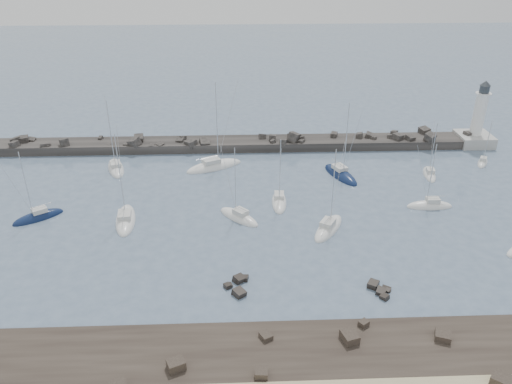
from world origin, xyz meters
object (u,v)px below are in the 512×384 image
sailboat_2 (38,217)px  sailboat_4 (214,167)px  sailboat_1 (116,168)px  sailboat_8 (340,175)px  sailboat_6 (279,202)px  lighthouse (476,131)px  sailboat_5 (239,217)px  sailboat_3 (126,220)px  sailboat_12 (483,163)px  sailboat_7 (328,229)px  sailboat_10 (429,175)px  sailboat_9 (430,206)px

sailboat_2 → sailboat_4: bearing=33.8°
sailboat_1 → sailboat_8: sailboat_8 is taller
sailboat_2 → sailboat_6: 39.17m
lighthouse → sailboat_1: size_ratio=1.00×
sailboat_1 → sailboat_5: size_ratio=1.12×
sailboat_5 → sailboat_6: (6.85, 4.85, -0.01)m
sailboat_5 → sailboat_6: sailboat_5 is taller
sailboat_3 → sailboat_12: (66.52, 19.70, -0.01)m
sailboat_1 → lighthouse: bearing=7.6°
sailboat_1 → sailboat_12: (72.16, -0.16, 0.00)m
sailboat_12 → sailboat_1: bearing=179.9°
sailboat_7 → sailboat_8: bearing=73.8°
sailboat_6 → sailboat_10: 30.78m
lighthouse → sailboat_9: lighthouse is taller
sailboat_4 → lighthouse: bearing=10.1°
lighthouse → sailboat_9: (-19.11, -27.15, -2.94)m
sailboat_1 → sailboat_10: size_ratio=1.32×
sailboat_8 → sailboat_10: 16.80m
sailboat_4 → sailboat_7: 29.98m
sailboat_5 → sailboat_8: sailboat_8 is taller
sailboat_3 → sailboat_10: (54.06, 14.73, -0.01)m
sailboat_4 → sailboat_8: bearing=-11.0°
sailboat_5 → sailboat_9: sailboat_5 is taller
lighthouse → sailboat_5: lighthouse is taller
sailboat_2 → sailboat_3: sailboat_3 is taller
sailboat_6 → sailboat_9: bearing=-5.6°
sailboat_4 → sailboat_2: bearing=-146.2°
sailboat_7 → sailboat_2: bearing=173.5°
sailboat_2 → sailboat_12: size_ratio=1.37×
sailboat_8 → sailboat_10: size_ratio=1.42×
sailboat_3 → sailboat_9: bearing=3.0°
sailboat_7 → sailboat_12: sailboat_7 is taller
sailboat_3 → sailboat_4: bearing=56.2°
sailboat_3 → sailboat_9: sailboat_3 is taller
lighthouse → sailboat_1: bearing=-172.4°
lighthouse → sailboat_7: lighthouse is taller
sailboat_1 → sailboat_3: sailboat_3 is taller
sailboat_1 → sailboat_2: bearing=-114.8°
sailboat_9 → sailboat_10: sailboat_9 is taller
sailboat_8 → sailboat_10: sailboat_8 is taller
sailboat_2 → sailboat_9: 63.98m
lighthouse → sailboat_4: (-55.60, -9.89, -2.94)m
lighthouse → sailboat_8: (-31.66, -14.55, -2.94)m
lighthouse → sailboat_8: 34.96m
lighthouse → sailboat_5: (-50.93, -29.57, -2.94)m
sailboat_5 → sailboat_12: (48.53, 19.50, -0.01)m
sailboat_3 → sailboat_9: 49.88m
sailboat_2 → sailboat_5: 32.17m
sailboat_4 → sailboat_6: sailboat_4 is taller
sailboat_12 → sailboat_10: bearing=-158.3°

